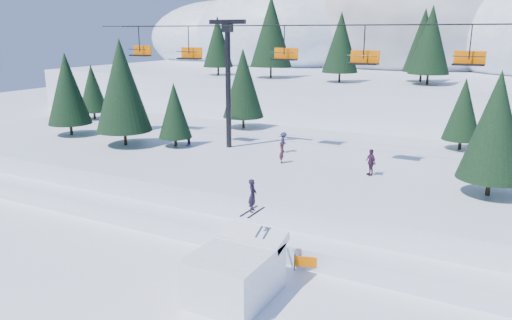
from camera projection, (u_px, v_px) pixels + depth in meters
The scene contains 10 objects.
ground at pixel (196, 299), 22.82m from camera, with size 160.00×160.00×0.00m, color white.
mid_shelf at pixel (331, 175), 37.90m from camera, with size 70.00×22.00×2.50m, color white.
berm at pixel (273, 229), 29.52m from camera, with size 70.00×6.00×1.10m, color white.
mountain_ridge at pixel (414, 45), 85.42m from camera, with size 119.00×60.00×26.46m.
jump_kicker at pixel (236, 271), 22.81m from camera, with size 3.32×4.53×5.26m.
chairlift at pixel (349, 68), 35.44m from camera, with size 46.00×3.21×10.28m.
conifer_stand at pixel (373, 100), 36.21m from camera, with size 61.54×15.93×10.29m.
distant_skiers at pixel (312, 148), 37.58m from camera, with size 28.05×7.04×1.80m.
banner_near at pixel (322, 263), 25.14m from camera, with size 2.72×0.93×0.90m.
banner_far at pixel (473, 281), 23.39m from camera, with size 2.86×0.08×0.90m.
Camera 1 is at (12.05, -16.81, 11.88)m, focal length 35.00 mm.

